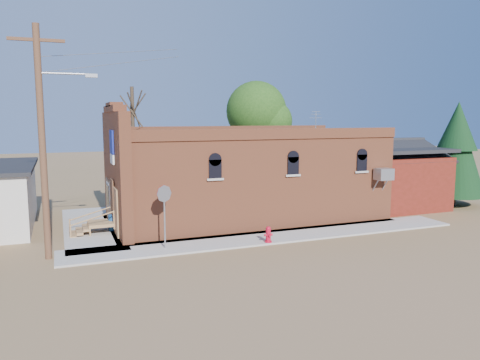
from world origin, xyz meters
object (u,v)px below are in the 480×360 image
object	(u,v)px
fire_hydrant	(268,234)
trash_barrel	(114,222)
stop_sign	(164,200)
utility_pole	(43,138)
brick_bar	(241,176)

from	to	relation	value
fire_hydrant	trash_barrel	xyz separation A→B (m)	(-6.09, 4.78, 0.02)
fire_hydrant	stop_sign	xyz separation A→B (m)	(-4.42, 0.78, 1.71)
utility_pole	fire_hydrant	size ratio (longest dim) A/B	12.55
stop_sign	utility_pole	bearing A→B (deg)	172.24
utility_pole	stop_sign	world-z (taller)	utility_pole
fire_hydrant	trash_barrel	size ratio (longest dim) A/B	0.95
fire_hydrant	utility_pole	bearing A→B (deg)	-178.49
fire_hydrant	trash_barrel	bearing A→B (deg)	151.07
fire_hydrant	stop_sign	distance (m)	4.80
brick_bar	fire_hydrant	size ratio (longest dim) A/B	22.88
utility_pole	trash_barrel	size ratio (longest dim) A/B	11.91
stop_sign	trash_barrel	xyz separation A→B (m)	(-1.67, 4.00, -1.68)
brick_bar	trash_barrel	distance (m)	7.23
utility_pole	trash_barrel	xyz separation A→B (m)	(2.84, 3.57, -4.31)
utility_pole	fire_hydrant	xyz separation A→B (m)	(8.93, -1.20, -4.34)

